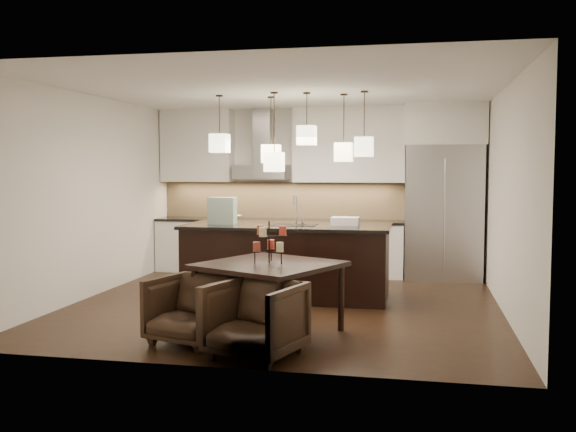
% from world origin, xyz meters
% --- Properties ---
extents(floor, '(5.50, 5.50, 0.02)m').
position_xyz_m(floor, '(0.00, 0.00, -0.01)').
color(floor, black).
rests_on(floor, ground).
extents(ceiling, '(5.50, 5.50, 0.02)m').
position_xyz_m(ceiling, '(0.00, 0.00, 2.81)').
color(ceiling, white).
rests_on(ceiling, wall_back).
extents(wall_back, '(5.50, 0.02, 2.80)m').
position_xyz_m(wall_back, '(0.00, 2.76, 1.40)').
color(wall_back, silver).
rests_on(wall_back, ground).
extents(wall_front, '(5.50, 0.02, 2.80)m').
position_xyz_m(wall_front, '(0.00, -2.76, 1.40)').
color(wall_front, silver).
rests_on(wall_front, ground).
extents(wall_left, '(0.02, 5.50, 2.80)m').
position_xyz_m(wall_left, '(-2.76, 0.00, 1.40)').
color(wall_left, silver).
rests_on(wall_left, ground).
extents(wall_right, '(0.02, 5.50, 2.80)m').
position_xyz_m(wall_right, '(2.76, 0.00, 1.40)').
color(wall_right, silver).
rests_on(wall_right, ground).
extents(refrigerator, '(1.20, 0.72, 2.15)m').
position_xyz_m(refrigerator, '(2.10, 2.38, 1.07)').
color(refrigerator, '#B7B7BA').
rests_on(refrigerator, floor).
extents(fridge_panel, '(1.26, 0.72, 0.65)m').
position_xyz_m(fridge_panel, '(2.10, 2.38, 2.47)').
color(fridge_panel, silver).
rests_on(fridge_panel, refrigerator).
extents(lower_cabinets, '(4.21, 0.62, 0.88)m').
position_xyz_m(lower_cabinets, '(-0.62, 2.43, 0.44)').
color(lower_cabinets, silver).
rests_on(lower_cabinets, floor).
extents(countertop, '(4.21, 0.66, 0.04)m').
position_xyz_m(countertop, '(-0.62, 2.43, 0.90)').
color(countertop, black).
rests_on(countertop, lower_cabinets).
extents(backsplash, '(4.21, 0.02, 0.63)m').
position_xyz_m(backsplash, '(-0.62, 2.73, 1.24)').
color(backsplash, tan).
rests_on(backsplash, countertop).
extents(upper_cab_left, '(1.25, 0.35, 1.25)m').
position_xyz_m(upper_cab_left, '(-2.10, 2.57, 2.17)').
color(upper_cab_left, silver).
rests_on(upper_cab_left, wall_back).
extents(upper_cab_right, '(1.85, 0.35, 1.25)m').
position_xyz_m(upper_cab_right, '(0.55, 2.57, 2.17)').
color(upper_cab_right, silver).
rests_on(upper_cab_right, wall_back).
extents(hood_canopy, '(0.90, 0.52, 0.24)m').
position_xyz_m(hood_canopy, '(-0.93, 2.48, 1.72)').
color(hood_canopy, '#B7B7BA').
rests_on(hood_canopy, wall_back).
extents(hood_chimney, '(0.30, 0.28, 0.96)m').
position_xyz_m(hood_chimney, '(-0.93, 2.59, 2.32)').
color(hood_chimney, '#B7B7BA').
rests_on(hood_chimney, hood_canopy).
extents(fruit_bowl, '(0.28, 0.28, 0.06)m').
position_xyz_m(fruit_bowl, '(-1.39, 2.38, 0.95)').
color(fruit_bowl, silver).
rests_on(fruit_bowl, countertop).
extents(island_body, '(2.75, 1.11, 0.97)m').
position_xyz_m(island_body, '(-0.07, 0.46, 0.48)').
color(island_body, black).
rests_on(island_body, floor).
extents(island_top, '(2.84, 1.20, 0.04)m').
position_xyz_m(island_top, '(-0.07, 0.46, 0.99)').
color(island_top, black).
rests_on(island_top, island_body).
extents(faucet, '(0.11, 0.26, 0.42)m').
position_xyz_m(faucet, '(0.04, 0.57, 1.22)').
color(faucet, silver).
rests_on(faucet, island_top).
extents(tote_bag, '(0.37, 0.20, 0.37)m').
position_xyz_m(tote_bag, '(-0.96, 0.36, 1.20)').
color(tote_bag, '#1E502F').
rests_on(tote_bag, island_top).
extents(food_container, '(0.37, 0.27, 0.11)m').
position_xyz_m(food_container, '(0.73, 0.55, 1.07)').
color(food_container, silver).
rests_on(food_container, island_top).
extents(dining_table, '(1.70, 1.70, 0.77)m').
position_xyz_m(dining_table, '(0.14, -1.49, 0.39)').
color(dining_table, black).
rests_on(dining_table, floor).
extents(candelabra, '(0.49, 0.49, 0.45)m').
position_xyz_m(candelabra, '(0.14, -1.49, 1.00)').
color(candelabra, black).
rests_on(candelabra, dining_table).
extents(candle_a, '(0.10, 0.10, 0.10)m').
position_xyz_m(candle_a, '(0.27, -1.55, 0.95)').
color(candle_a, '#F4EDA8').
rests_on(candle_a, candelabra).
extents(candle_b, '(0.10, 0.10, 0.10)m').
position_xyz_m(candle_b, '(0.13, -1.35, 0.95)').
color(candle_b, '#D3402D').
rests_on(candle_b, candelabra).
extents(candle_c, '(0.10, 0.10, 0.10)m').
position_xyz_m(candle_c, '(0.02, -1.58, 0.95)').
color(candle_c, '#A64330').
rests_on(candle_c, candelabra).
extents(candle_d, '(0.10, 0.10, 0.10)m').
position_xyz_m(candle_d, '(0.28, -1.46, 1.12)').
color(candle_d, '#D3402D').
rests_on(candle_d, candelabra).
extents(candle_e, '(0.10, 0.10, 0.10)m').
position_xyz_m(candle_e, '(0.03, -1.42, 1.12)').
color(candle_e, '#A64330').
rests_on(candle_e, candelabra).
extents(candle_f, '(0.10, 0.10, 0.10)m').
position_xyz_m(candle_f, '(0.10, -1.62, 1.12)').
color(candle_f, '#F4EDA8').
rests_on(candle_f, candelabra).
extents(armchair_left, '(0.92, 0.93, 0.69)m').
position_xyz_m(armchair_left, '(-0.56, -2.02, 0.34)').
color(armchair_left, black).
rests_on(armchair_left, floor).
extents(armchair_right, '(0.98, 1.00, 0.72)m').
position_xyz_m(armchair_right, '(0.21, -2.38, 0.36)').
color(armchair_right, black).
rests_on(armchair_right, floor).
extents(pendant_a, '(0.24, 0.24, 0.26)m').
position_xyz_m(pendant_a, '(-1.03, 0.49, 2.13)').
color(pendant_a, '#F0E8BD').
rests_on(pendant_a, ceiling).
extents(pendant_b, '(0.24, 0.24, 0.26)m').
position_xyz_m(pendant_b, '(-0.37, 0.81, 1.99)').
color(pendant_b, '#F0E8BD').
rests_on(pendant_b, ceiling).
extents(pendant_c, '(0.24, 0.24, 0.26)m').
position_xyz_m(pendant_c, '(0.21, 0.42, 2.23)').
color(pendant_c, '#F0E8BD').
rests_on(pendant_c, ceiling).
extents(pendant_d, '(0.24, 0.24, 0.26)m').
position_xyz_m(pendant_d, '(0.68, 0.68, 2.01)').
color(pendant_d, '#F0E8BD').
rests_on(pendant_d, ceiling).
extents(pendant_e, '(0.24, 0.24, 0.26)m').
position_xyz_m(pendant_e, '(0.99, 0.40, 2.07)').
color(pendant_e, '#F0E8BD').
rests_on(pendant_e, ceiling).
extents(pendant_f, '(0.24, 0.24, 0.26)m').
position_xyz_m(pendant_f, '(-0.21, 0.29, 1.87)').
color(pendant_f, '#F0E8BD').
rests_on(pendant_f, ceiling).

